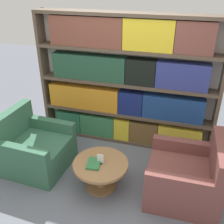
{
  "coord_description": "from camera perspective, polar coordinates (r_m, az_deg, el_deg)",
  "views": [
    {
      "loc": [
        0.88,
        -2.32,
        2.64
      ],
      "look_at": [
        -0.03,
        0.8,
        0.9
      ],
      "focal_mm": 42.0,
      "sensor_mm": 36.0,
      "label": 1
    }
  ],
  "objects": [
    {
      "name": "stray_book",
      "position": [
        3.49,
        -3.99,
        -11.12
      ],
      "size": [
        0.2,
        0.26,
        0.03
      ],
      "color": "#2D703D",
      "rests_on": "coffee_table"
    },
    {
      "name": "bookshelf",
      "position": [
        4.22,
        3.08,
        6.23
      ],
      "size": [
        2.88,
        0.3,
        2.14
      ],
      "color": "silver",
      "rests_on": "ground_plane"
    },
    {
      "name": "coffee_table",
      "position": [
        3.6,
        -2.47,
        -12.46
      ],
      "size": [
        0.74,
        0.74,
        0.41
      ],
      "color": "olive",
      "rests_on": "ground_plane"
    },
    {
      "name": "armchair_right",
      "position": [
        3.61,
        15.82,
        -13.59
      ],
      "size": [
        0.92,
        0.9,
        0.87
      ],
      "rotation": [
        0.0,
        0.0,
        -1.55
      ],
      "color": "brown",
      "rests_on": "ground_plane"
    },
    {
      "name": "ground_plane",
      "position": [
        3.62,
        -3.3,
        -18.65
      ],
      "size": [
        14.0,
        14.0,
        0.0
      ],
      "primitive_type": "plane",
      "color": "slate"
    },
    {
      "name": "armchair_left",
      "position": [
        4.13,
        -16.54,
        -7.72
      ],
      "size": [
        0.94,
        0.92,
        0.87
      ],
      "rotation": [
        0.0,
        0.0,
        1.52
      ],
      "color": "#336047",
      "rests_on": "ground_plane"
    },
    {
      "name": "table_sign",
      "position": [
        3.49,
        -2.53,
        -10.29
      ],
      "size": [
        0.09,
        0.06,
        0.14
      ],
      "color": "black",
      "rests_on": "coffee_table"
    }
  ]
}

